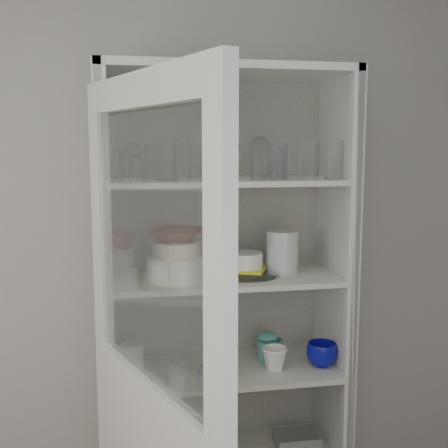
# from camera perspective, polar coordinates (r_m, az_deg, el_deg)

# --- Properties ---
(wall_back) EXTENTS (3.60, 0.02, 2.60)m
(wall_back) POSITION_cam_1_polar(r_m,az_deg,el_deg) (2.53, -5.38, -3.28)
(wall_back) COLOR #A6A6A4
(wall_back) RESTS_ON ground
(pantry_cabinet) EXTENTS (1.00, 0.45, 2.10)m
(pantry_cabinet) POSITION_cam_1_polar(r_m,az_deg,el_deg) (2.50, -0.26, -11.98)
(pantry_cabinet) COLOR silver
(pantry_cabinet) RESTS_ON floor
(tumbler_0) EXTENTS (0.07, 0.07, 0.13)m
(tumbler_0) POSITION_cam_1_polar(r_m,az_deg,el_deg) (2.13, -5.77, 6.06)
(tumbler_0) COLOR silver
(tumbler_0) RESTS_ON shelf_glass
(tumbler_1) EXTENTS (0.08, 0.08, 0.12)m
(tumbler_1) POSITION_cam_1_polar(r_m,az_deg,el_deg) (2.13, -7.53, 6.01)
(tumbler_1) COLOR silver
(tumbler_1) RESTS_ON shelf_glass
(tumbler_2) EXTENTS (0.09, 0.09, 0.14)m
(tumbler_2) POSITION_cam_1_polar(r_m,az_deg,el_deg) (2.12, -5.79, 6.25)
(tumbler_2) COLOR silver
(tumbler_2) RESTS_ON shelf_glass
(tumbler_3) EXTENTS (0.09, 0.09, 0.13)m
(tumbler_3) POSITION_cam_1_polar(r_m,az_deg,el_deg) (2.18, 3.54, 6.18)
(tumbler_3) COLOR silver
(tumbler_3) RESTS_ON shelf_glass
(tumbler_4) EXTENTS (0.08, 0.08, 0.14)m
(tumbler_4) POSITION_cam_1_polar(r_m,az_deg,el_deg) (2.20, 5.58, 6.32)
(tumbler_4) COLOR silver
(tumbler_4) RESTS_ON shelf_glass
(tumbler_5) EXTENTS (0.09, 0.09, 0.15)m
(tumbler_5) POSITION_cam_1_polar(r_m,az_deg,el_deg) (2.21, 8.69, 6.43)
(tumbler_5) COLOR silver
(tumbler_5) RESTS_ON shelf_glass
(tumbler_6) EXTENTS (0.09, 0.09, 0.15)m
(tumbler_6) POSITION_cam_1_polar(r_m,az_deg,el_deg) (2.25, 11.13, 6.40)
(tumbler_6) COLOR silver
(tumbler_6) RESTS_ON shelf_glass
(tumbler_7) EXTENTS (0.07, 0.07, 0.12)m
(tumbler_7) POSITION_cam_1_polar(r_m,az_deg,el_deg) (2.27, -10.38, 6.08)
(tumbler_7) COLOR silver
(tumbler_7) RESTS_ON shelf_glass
(tumbler_8) EXTENTS (0.08, 0.08, 0.13)m
(tumbler_8) POSITION_cam_1_polar(r_m,az_deg,el_deg) (2.29, -2.77, 6.26)
(tumbler_8) COLOR silver
(tumbler_8) RESTS_ON shelf_glass
(tumbler_9) EXTENTS (0.07, 0.07, 0.14)m
(tumbler_9) POSITION_cam_1_polar(r_m,az_deg,el_deg) (2.27, -7.10, 6.29)
(tumbler_9) COLOR silver
(tumbler_9) RESTS_ON shelf_glass
(tumbler_10) EXTENTS (0.08, 0.08, 0.12)m
(tumbler_10) POSITION_cam_1_polar(r_m,az_deg,el_deg) (2.29, -0.66, 6.22)
(tumbler_10) COLOR silver
(tumbler_10) RESTS_ON shelf_glass
(tumbler_11) EXTENTS (0.09, 0.09, 0.15)m
(tumbler_11) POSITION_cam_1_polar(r_m,az_deg,el_deg) (2.35, 4.69, 6.52)
(tumbler_11) COLOR silver
(tumbler_11) RESTS_ON shelf_glass
(goblet_0) EXTENTS (0.07, 0.07, 0.16)m
(goblet_0) POSITION_cam_1_polar(r_m,az_deg,el_deg) (2.37, -9.23, 6.64)
(goblet_0) COLOR silver
(goblet_0) RESTS_ON shelf_glass
(goblet_1) EXTENTS (0.08, 0.08, 0.19)m
(goblet_1) POSITION_cam_1_polar(r_m,az_deg,el_deg) (2.35, -4.15, 7.02)
(goblet_1) COLOR silver
(goblet_1) RESTS_ON shelf_glass
(goblet_2) EXTENTS (0.08, 0.08, 0.18)m
(goblet_2) POSITION_cam_1_polar(r_m,az_deg,el_deg) (2.37, 0.68, 6.94)
(goblet_2) COLOR silver
(goblet_2) RESTS_ON shelf_glass
(goblet_3) EXTENTS (0.08, 0.08, 0.19)m
(goblet_3) POSITION_cam_1_polar(r_m,az_deg,el_deg) (2.45, 3.73, 7.06)
(goblet_3) COLOR silver
(goblet_3) RESTS_ON shelf_glass
(plate_stack_front) EXTENTS (0.24, 0.24, 0.10)m
(plate_stack_front) POSITION_cam_1_polar(r_m,az_deg,el_deg) (2.25, -4.80, -4.45)
(plate_stack_front) COLOR white
(plate_stack_front) RESTS_ON shelf_plates
(plate_stack_back) EXTENTS (0.22, 0.22, 0.10)m
(plate_stack_back) POSITION_cam_1_polar(r_m,az_deg,el_deg) (2.43, -4.79, -3.52)
(plate_stack_back) COLOR white
(plate_stack_back) RESTS_ON shelf_plates
(cream_bowl) EXTENTS (0.24, 0.24, 0.06)m
(cream_bowl) POSITION_cam_1_polar(r_m,az_deg,el_deg) (2.24, -4.82, -2.49)
(cream_bowl) COLOR #EFE0C8
(cream_bowl) RESTS_ON plate_stack_front
(terracotta_bowl) EXTENTS (0.27, 0.27, 0.05)m
(terracotta_bowl) POSITION_cam_1_polar(r_m,az_deg,el_deg) (2.23, -4.84, -1.10)
(terracotta_bowl) COLOR #562218
(terracotta_bowl) RESTS_ON cream_bowl
(glass_platter) EXTENTS (0.39, 0.39, 0.02)m
(glass_platter) POSITION_cam_1_polar(r_m,az_deg,el_deg) (2.35, 2.16, -4.91)
(glass_platter) COLOR silver
(glass_platter) RESTS_ON shelf_plates
(yellow_trivet) EXTENTS (0.21, 0.21, 0.01)m
(yellow_trivet) POSITION_cam_1_polar(r_m,az_deg,el_deg) (2.35, 2.16, -4.57)
(yellow_trivet) COLOR yellow
(yellow_trivet) RESTS_ON glass_platter
(white_ramekin) EXTENTS (0.18, 0.18, 0.06)m
(white_ramekin) POSITION_cam_1_polar(r_m,az_deg,el_deg) (2.34, 2.16, -3.67)
(white_ramekin) COLOR white
(white_ramekin) RESTS_ON yellow_trivet
(grey_bowl_stack) EXTENTS (0.13, 0.13, 0.18)m
(grey_bowl_stack) POSITION_cam_1_polar(r_m,az_deg,el_deg) (2.37, 5.94, -2.83)
(grey_bowl_stack) COLOR silver
(grey_bowl_stack) RESTS_ON shelf_plates
(mug_blue) EXTENTS (0.16, 0.16, 0.10)m
(mug_blue) POSITION_cam_1_polar(r_m,az_deg,el_deg) (2.49, 9.91, -12.91)
(mug_blue) COLOR #071693
(mug_blue) RESTS_ON shelf_mugs
(mug_teal) EXTENTS (0.12, 0.12, 0.09)m
(mug_teal) POSITION_cam_1_polar(r_m,az_deg,el_deg) (2.54, 4.92, -12.53)
(mug_teal) COLOR teal
(mug_teal) RESTS_ON shelf_mugs
(mug_white) EXTENTS (0.11, 0.11, 0.10)m
(mug_white) POSITION_cam_1_polar(r_m,az_deg,el_deg) (2.42, 5.18, -13.49)
(mug_white) COLOR white
(mug_white) RESTS_ON shelf_mugs
(teal_jar) EXTENTS (0.09, 0.09, 0.10)m
(teal_jar) POSITION_cam_1_polar(r_m,az_deg,el_deg) (2.52, 4.43, -12.45)
(teal_jar) COLOR teal
(teal_jar) RESTS_ON shelf_mugs
(measuring_cups) EXTENTS (0.09, 0.09, 0.04)m
(measuring_cups) POSITION_cam_1_polar(r_m,az_deg,el_deg) (2.41, -1.51, -14.32)
(measuring_cups) COLOR silver
(measuring_cups) RESTS_ON shelf_mugs
(white_canister) EXTENTS (0.12, 0.12, 0.11)m
(white_canister) POSITION_cam_1_polar(r_m,az_deg,el_deg) (2.43, -9.33, -13.22)
(white_canister) COLOR white
(white_canister) RESTS_ON shelf_mugs
(tin_box) EXTENTS (0.19, 0.14, 0.06)m
(tin_box) POSITION_cam_1_polar(r_m,az_deg,el_deg) (2.71, 7.40, -20.89)
(tin_box) COLOR #A2A2A2
(tin_box) RESTS_ON shelf_bot
(tumbler_12) EXTENTS (0.07, 0.07, 0.13)m
(tumbler_12) POSITION_cam_1_polar(r_m,az_deg,el_deg) (2.14, -1.02, 6.21)
(tumbler_12) COLOR silver
(tumbler_12) RESTS_ON shelf_glass
(tumbler_13) EXTENTS (0.06, 0.06, 0.13)m
(tumbler_13) POSITION_cam_1_polar(r_m,az_deg,el_deg) (2.21, 5.44, 6.15)
(tumbler_13) COLOR silver
(tumbler_13) RESTS_ON shelf_glass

